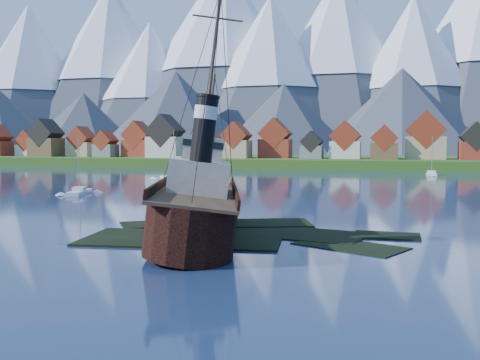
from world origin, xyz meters
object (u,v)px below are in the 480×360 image
(sailboat_a, at_px, (79,193))
(sailboat_e, at_px, (431,175))
(tugboat_wreck, at_px, (199,204))
(sailboat_c, at_px, (174,178))

(sailboat_a, bearing_deg, sailboat_e, 33.08)
(tugboat_wreck, height_order, sailboat_a, tugboat_wreck)
(tugboat_wreck, distance_m, sailboat_c, 78.90)
(tugboat_wreck, xyz_separation_m, sailboat_a, (-34.14, 32.47, -2.72))
(sailboat_a, height_order, sailboat_c, sailboat_c)
(sailboat_c, bearing_deg, sailboat_e, -26.46)
(tugboat_wreck, height_order, sailboat_e, tugboat_wreck)
(sailboat_e, bearing_deg, sailboat_c, -149.48)
(sailboat_a, xyz_separation_m, sailboat_c, (0.94, 39.06, 0.04))
(sailboat_a, relative_size, sailboat_e, 0.94)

